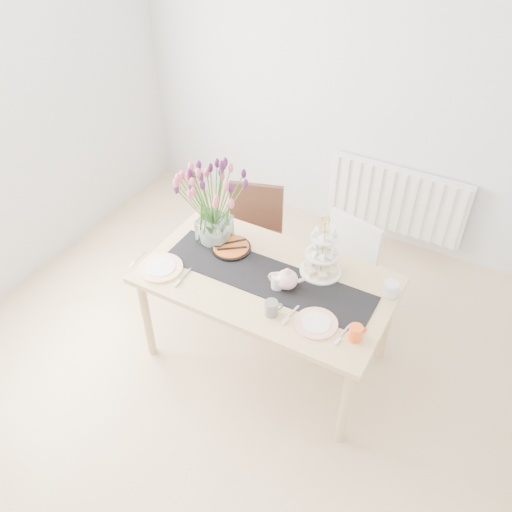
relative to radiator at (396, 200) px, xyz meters
The scene contains 16 objects.
room_shell 2.40m from the radiator, 102.86° to the right, with size 4.50×4.50×4.50m.
radiator is the anchor object (origin of this frame).
dining_table 1.75m from the radiator, 101.89° to the right, with size 1.60×0.90×0.75m.
chair_brown 1.32m from the radiator, 129.28° to the right, with size 0.53×0.53×0.85m.
chair_white 1.07m from the radiator, 93.42° to the right, with size 0.50×0.50×0.84m.
table_runner 1.77m from the radiator, 101.89° to the right, with size 1.40×0.35×0.01m, color black.
tulip_vase 1.89m from the radiator, 118.63° to the right, with size 0.70×0.70×0.60m.
cake_stand 1.55m from the radiator, 93.07° to the right, with size 0.27×0.27×0.40m.
teapot 1.78m from the radiator, 96.84° to the right, with size 0.22×0.18×0.15m, color silver, non-canonical shape.
cream_jug 1.56m from the radiator, 75.66° to the right, with size 0.09×0.09×0.09m, color silver.
tart_tin 1.75m from the radiator, 114.02° to the right, with size 0.27×0.27×0.03m.
mug_grey 2.01m from the radiator, 95.43° to the right, with size 0.08×0.08×0.10m, color slate.
mug_white 1.80m from the radiator, 98.38° to the right, with size 0.08×0.08×0.10m, color silver.
mug_orange 1.97m from the radiator, 80.62° to the right, with size 0.08×0.08×0.09m, color #FA5C1B.
plate_left 2.22m from the radiator, 117.11° to the right, with size 0.29×0.29×0.02m, color white.
plate_right 1.94m from the radiator, 87.61° to the right, with size 0.26×0.26×0.01m, color white.
Camera 1 is at (1.31, -1.77, 3.09)m, focal length 38.00 mm.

